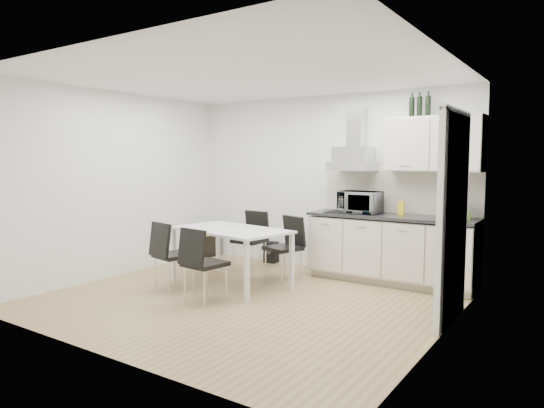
# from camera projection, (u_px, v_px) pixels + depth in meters

# --- Properties ---
(ground) EXTENTS (4.50, 4.50, 0.00)m
(ground) POSITION_uv_depth(u_px,v_px,m) (245.00, 299.00, 5.75)
(ground) COLOR tan
(ground) RESTS_ON ground
(wall_back) EXTENTS (4.50, 0.10, 2.60)m
(wall_back) POSITION_uv_depth(u_px,v_px,m) (325.00, 183.00, 7.29)
(wall_back) COLOR white
(wall_back) RESTS_ON ground
(wall_front) EXTENTS (4.50, 0.10, 2.60)m
(wall_front) POSITION_uv_depth(u_px,v_px,m) (98.00, 203.00, 3.97)
(wall_front) COLOR white
(wall_front) RESTS_ON ground
(wall_left) EXTENTS (0.10, 4.00, 2.60)m
(wall_left) POSITION_uv_depth(u_px,v_px,m) (118.00, 185.00, 6.88)
(wall_left) COLOR white
(wall_left) RESTS_ON ground
(wall_right) EXTENTS (0.10, 4.00, 2.60)m
(wall_right) POSITION_uv_depth(u_px,v_px,m) (443.00, 199.00, 4.38)
(wall_right) COLOR white
(wall_right) RESTS_ON ground
(ceiling) EXTENTS (4.50, 4.50, 0.00)m
(ceiling) POSITION_uv_depth(u_px,v_px,m) (244.00, 76.00, 5.51)
(ceiling) COLOR white
(ceiling) RESTS_ON wall_back
(doorway) EXTENTS (0.08, 1.04, 2.10)m
(doorway) POSITION_uv_depth(u_px,v_px,m) (453.00, 219.00, 4.89)
(doorway) COLOR white
(doorway) RESTS_ON ground
(kitchenette) EXTENTS (2.22, 0.64, 2.52)m
(kitchenette) POSITION_uv_depth(u_px,v_px,m) (395.00, 222.00, 6.45)
(kitchenette) COLOR beige
(kitchenette) RESTS_ON ground
(dining_table) EXTENTS (1.69, 1.15, 0.75)m
(dining_table) POSITION_uv_depth(u_px,v_px,m) (231.00, 234.00, 6.36)
(dining_table) COLOR white
(dining_table) RESTS_ON ground
(chair_far_left) EXTENTS (0.44, 0.50, 0.88)m
(chair_far_left) POSITION_uv_depth(u_px,v_px,m) (250.00, 241.00, 7.21)
(chair_far_left) COLOR black
(chair_far_left) RESTS_ON ground
(chair_far_right) EXTENTS (0.57, 0.61, 0.88)m
(chair_far_right) POSITION_uv_depth(u_px,v_px,m) (283.00, 249.00, 6.59)
(chair_far_right) COLOR black
(chair_far_right) RESTS_ON ground
(chair_near_left) EXTENTS (0.54, 0.58, 0.88)m
(chair_near_left) POSITION_uv_depth(u_px,v_px,m) (174.00, 256.00, 6.11)
(chair_near_left) COLOR black
(chair_near_left) RESTS_ON ground
(chair_near_right) EXTENTS (0.49, 0.55, 0.88)m
(chair_near_right) POSITION_uv_depth(u_px,v_px,m) (205.00, 265.00, 5.60)
(chair_near_right) COLOR black
(chair_near_right) RESTS_ON ground
(guitar_amp) EXTENTS (0.32, 0.59, 0.47)m
(guitar_amp) POSITION_uv_depth(u_px,v_px,m) (204.00, 243.00, 8.25)
(guitar_amp) COLOR black
(guitar_amp) RESTS_ON ground
(floor_speaker) EXTENTS (0.22, 0.20, 0.33)m
(floor_speaker) POSITION_uv_depth(u_px,v_px,m) (271.00, 252.00, 7.81)
(floor_speaker) COLOR black
(floor_speaker) RESTS_ON ground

